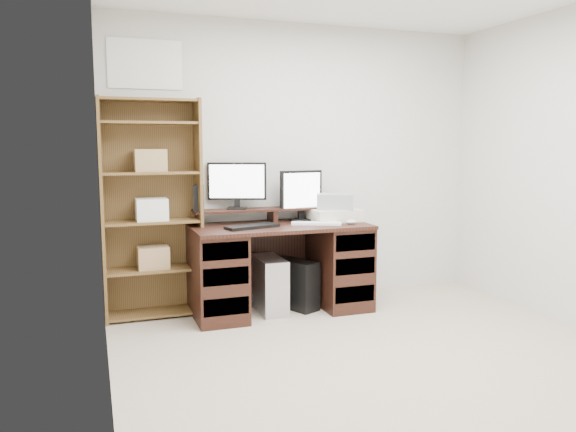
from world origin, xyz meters
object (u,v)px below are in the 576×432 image
monitor_small (301,193)px  tower_black (295,284)px  desk (280,266)px  bookshelf (151,207)px  printer (335,215)px  tower_silver (270,284)px  monitor_wide (237,183)px

monitor_small → tower_black: monitor_small is taller
desk → monitor_small: bearing=34.4°
desk → tower_black: (0.15, 0.02, -0.18)m
tower_black → bookshelf: (-1.19, 0.19, 0.70)m
monitor_small → bookshelf: bearing=169.3°
tower_black → printer: bearing=-18.8°
desk → monitor_small: (0.26, 0.18, 0.60)m
printer → tower_silver: 0.85m
monitor_wide → printer: bearing=8.1°
printer → bookshelf: size_ratio=0.24×
monitor_wide → printer: size_ratio=1.15×
monitor_small → printer: 0.35m
desk → bookshelf: bearing=168.4°
desk → tower_silver: size_ratio=3.19×
monitor_small → printer: bearing=-32.4°
printer → tower_silver: (-0.63, -0.06, -0.57)m
tower_silver → printer: bearing=6.2°
monitor_small → bookshelf: 1.31m
monitor_small → printer: size_ratio=1.05×
tower_silver → tower_black: (0.24, 0.02, -0.02)m
tower_black → bookshelf: bookshelf is taller
monitor_small → bookshelf: bookshelf is taller
monitor_wide → monitor_small: size_ratio=1.09×
monitor_wide → printer: (0.85, -0.18, -0.29)m
desk → printer: size_ratio=3.52×
monitor_wide → monitor_small: (0.57, -0.06, -0.10)m
desk → tower_silver: bearing=179.3°
tower_black → bookshelf: size_ratio=0.26×
printer → tower_black: (-0.39, -0.04, -0.59)m
tower_silver → tower_black: tower_silver is taller
desk → printer: printer is taller
monitor_small → printer: monitor_small is taller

